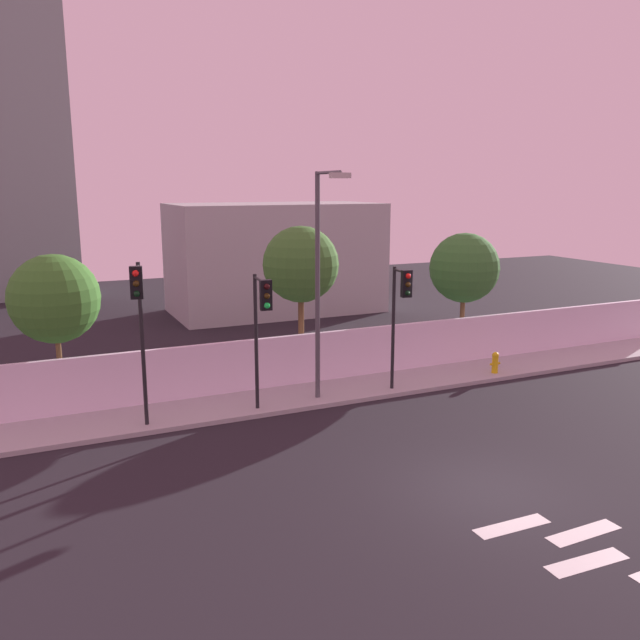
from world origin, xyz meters
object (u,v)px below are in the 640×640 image
fire_hydrant (495,362)px  roadside_tree_leftmost (54,299)px  traffic_light_center (401,303)px  traffic_light_right (139,312)px  traffic_light_left (261,315)px  street_lamp_curbside (320,269)px  roadside_tree_midleft (301,265)px  roadside_tree_midright (464,268)px

fire_hydrant → roadside_tree_leftmost: roadside_tree_leftmost is taller
traffic_light_center → traffic_light_right: size_ratio=0.88×
roadside_tree_leftmost → traffic_light_left: bearing=-34.5°
street_lamp_curbside → traffic_light_right: bearing=-175.8°
fire_hydrant → roadside_tree_midleft: size_ratio=0.14×
street_lamp_curbside → roadside_tree_leftmost: size_ratio=1.47×
traffic_light_center → roadside_tree_midleft: bearing=119.5°
street_lamp_curbside → fire_hydrant: 8.41m
traffic_light_left → roadside_tree_midright: roadside_tree_midright is taller
traffic_light_center → traffic_light_left: bearing=-177.9°
roadside_tree_midleft → traffic_light_right: bearing=-150.7°
roadside_tree_midright → street_lamp_curbside: bearing=-158.4°
fire_hydrant → traffic_light_left: bearing=-175.4°
traffic_light_left → fire_hydrant: bearing=4.6°
traffic_light_center → roadside_tree_midleft: roadside_tree_midleft is taller
roadside_tree_midleft → roadside_tree_midright: roadside_tree_midleft is taller
fire_hydrant → traffic_light_center: bearing=-172.8°
fire_hydrant → roadside_tree_midleft: (-6.74, 3.10, 3.72)m
traffic_light_left → roadside_tree_midright: (10.37, 3.87, 0.44)m
traffic_light_left → roadside_tree_leftmost: (-5.62, 3.87, 0.29)m
street_lamp_curbside → traffic_light_left: bearing=-163.9°
traffic_light_center → traffic_light_right: bearing=179.7°
traffic_light_left → street_lamp_curbside: size_ratio=0.58×
roadside_tree_midleft → roadside_tree_leftmost: bearing=180.0°
roadside_tree_leftmost → roadside_tree_midleft: roadside_tree_midleft is taller
traffic_light_right → street_lamp_curbside: 5.91m
traffic_light_right → roadside_tree_leftmost: bearing=119.5°
traffic_light_center → roadside_tree_midleft: size_ratio=0.75×
street_lamp_curbside → traffic_light_center: bearing=-9.7°
roadside_tree_leftmost → fire_hydrant: bearing=-11.4°
street_lamp_curbside → fire_hydrant: (7.41, 0.12, -3.98)m
traffic_light_left → traffic_light_right: traffic_light_right is taller
traffic_light_left → traffic_light_center: traffic_light_left is taller
street_lamp_curbside → roadside_tree_midright: street_lamp_curbside is taller
traffic_light_center → street_lamp_curbside: size_ratio=0.58×
traffic_light_center → fire_hydrant: (4.65, 0.59, -2.74)m
street_lamp_curbside → roadside_tree_midleft: 3.29m
traffic_light_right → traffic_light_center: bearing=-0.3°
traffic_light_left → fire_hydrant: 10.09m
street_lamp_curbside → roadside_tree_leftmost: street_lamp_curbside is taller
traffic_light_right → street_lamp_curbside: size_ratio=0.66×
traffic_light_right → roadside_tree_midright: (13.94, 3.64, 0.08)m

